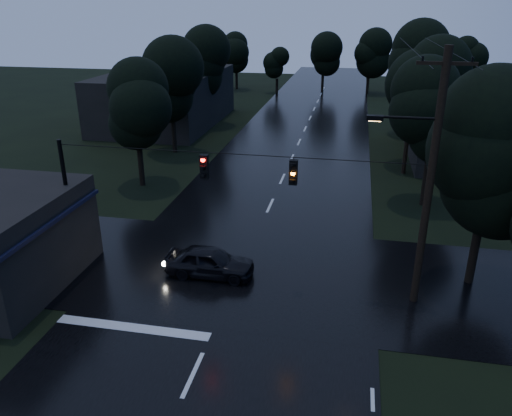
% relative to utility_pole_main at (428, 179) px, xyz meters
% --- Properties ---
extents(main_road, '(12.00, 120.00, 0.02)m').
position_rel_utility_pole_main_xyz_m(main_road, '(-7.41, 19.00, -5.26)').
color(main_road, black).
rests_on(main_road, ground).
extents(cross_street, '(60.00, 9.00, 0.02)m').
position_rel_utility_pole_main_xyz_m(cross_street, '(-7.41, 1.00, -5.26)').
color(cross_street, black).
rests_on(cross_street, ground).
extents(building_far_right, '(10.00, 14.00, 4.40)m').
position_rel_utility_pole_main_xyz_m(building_far_right, '(6.59, 23.00, -3.06)').
color(building_far_right, black).
rests_on(building_far_right, ground).
extents(building_far_left, '(10.00, 16.00, 5.00)m').
position_rel_utility_pole_main_xyz_m(building_far_left, '(-21.41, 29.00, -2.76)').
color(building_far_left, black).
rests_on(building_far_left, ground).
extents(utility_pole_main, '(3.50, 0.30, 10.00)m').
position_rel_utility_pole_main_xyz_m(utility_pole_main, '(0.00, 0.00, 0.00)').
color(utility_pole_main, black).
rests_on(utility_pole_main, ground).
extents(utility_pole_far, '(2.00, 0.30, 7.50)m').
position_rel_utility_pole_main_xyz_m(utility_pole_far, '(0.89, 17.00, -1.38)').
color(utility_pole_far, black).
rests_on(utility_pole_far, ground).
extents(anchor_pole_left, '(0.18, 0.18, 6.00)m').
position_rel_utility_pole_main_xyz_m(anchor_pole_left, '(-14.91, 0.00, -2.26)').
color(anchor_pole_left, black).
rests_on(anchor_pole_left, ground).
extents(span_signals, '(15.00, 0.37, 1.12)m').
position_rel_utility_pole_main_xyz_m(span_signals, '(-6.85, -0.01, -0.01)').
color(span_signals, black).
rests_on(span_signals, ground).
extents(tree_corner_near, '(4.48, 4.48, 9.44)m').
position_rel_utility_pole_main_xyz_m(tree_corner_near, '(2.59, 2.00, 0.74)').
color(tree_corner_near, black).
rests_on(tree_corner_near, ground).
extents(tree_left_a, '(3.92, 3.92, 8.26)m').
position_rel_utility_pole_main_xyz_m(tree_left_a, '(-16.41, 11.00, -0.02)').
color(tree_left_a, black).
rests_on(tree_left_a, ground).
extents(tree_left_b, '(4.20, 4.20, 8.85)m').
position_rel_utility_pole_main_xyz_m(tree_left_b, '(-17.01, 19.00, 0.36)').
color(tree_left_b, black).
rests_on(tree_left_b, ground).
extents(tree_left_c, '(4.48, 4.48, 9.44)m').
position_rel_utility_pole_main_xyz_m(tree_left_c, '(-17.61, 29.00, 0.74)').
color(tree_left_c, black).
rests_on(tree_left_c, ground).
extents(tree_right_a, '(4.20, 4.20, 8.85)m').
position_rel_utility_pole_main_xyz_m(tree_right_a, '(1.59, 11.00, 0.36)').
color(tree_right_a, black).
rests_on(tree_right_a, ground).
extents(tree_right_b, '(4.48, 4.48, 9.44)m').
position_rel_utility_pole_main_xyz_m(tree_right_b, '(2.19, 19.00, 0.74)').
color(tree_right_b, black).
rests_on(tree_right_b, ground).
extents(tree_right_c, '(4.76, 4.76, 10.03)m').
position_rel_utility_pole_main_xyz_m(tree_right_c, '(2.79, 29.00, 1.11)').
color(tree_right_c, black).
rests_on(tree_right_c, ground).
extents(car, '(3.95, 1.60, 1.34)m').
position_rel_utility_pole_main_xyz_m(car, '(-8.65, 0.38, -4.59)').
color(car, black).
rests_on(car, ground).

